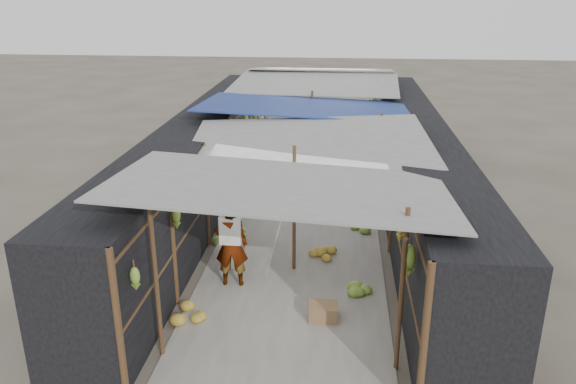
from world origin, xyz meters
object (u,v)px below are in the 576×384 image
(vendor_elderly, at_px, (231,244))
(vendor_seated, at_px, (352,154))
(black_basin, at_px, (367,168))
(shopper_blue, at_px, (281,144))
(crate_near, at_px, (323,312))

(vendor_elderly, height_order, vendor_seated, vendor_elderly)
(vendor_seated, bearing_deg, black_basin, 79.29)
(black_basin, xyz_separation_m, shopper_blue, (-2.73, 0.24, 0.64))
(vendor_elderly, distance_m, vendor_seated, 7.93)
(black_basin, xyz_separation_m, vendor_seated, (-0.47, 0.09, 0.42))
(crate_near, bearing_deg, vendor_seated, 83.56)
(crate_near, xyz_separation_m, vendor_seated, (0.57, 8.62, 0.35))
(vendor_seated, bearing_deg, vendor_elderly, -17.42)
(crate_near, relative_size, black_basin, 0.90)
(vendor_elderly, bearing_deg, vendor_seated, -112.67)
(crate_near, height_order, black_basin, crate_near)
(shopper_blue, xyz_separation_m, vendor_seated, (2.26, -0.15, -0.22))
(crate_near, bearing_deg, black_basin, 80.38)
(vendor_elderly, relative_size, shopper_blue, 1.18)
(crate_near, relative_size, shopper_blue, 0.34)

